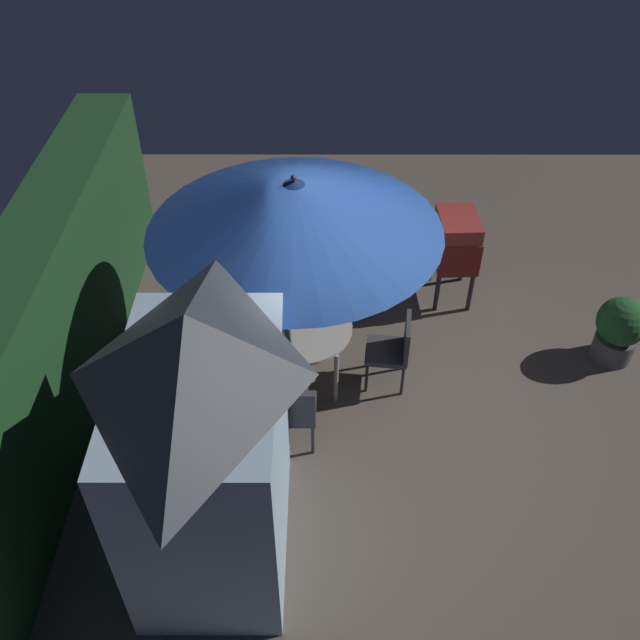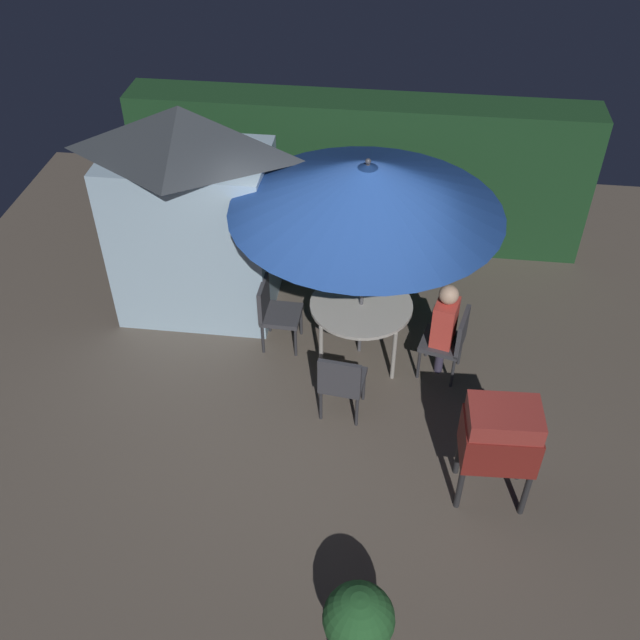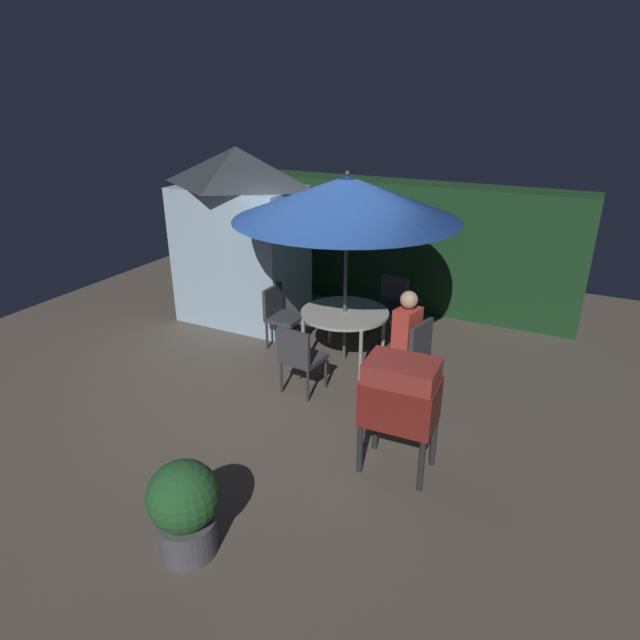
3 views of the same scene
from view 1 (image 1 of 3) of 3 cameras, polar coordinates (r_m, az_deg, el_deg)
ground_plane at (r=8.01m, az=5.31°, el=-5.60°), size 11.00×11.00×0.00m
hedge_backdrop at (r=7.74m, az=-20.91°, el=0.12°), size 6.29×0.68×2.12m
garden_shed at (r=5.77m, az=-9.37°, el=-9.69°), size 2.01×1.30×2.74m
patio_table at (r=7.68m, az=-1.82°, el=-0.79°), size 1.20×1.20×0.74m
patio_umbrella at (r=6.71m, az=-2.11°, el=9.31°), size 2.91×2.91×2.60m
bbq_grill at (r=8.86m, az=11.05°, el=6.34°), size 0.72×0.53×1.20m
chair_near_shed at (r=8.57m, az=0.10°, el=3.13°), size 0.56×0.56×0.90m
chair_far_side at (r=8.08m, az=-9.68°, el=-0.39°), size 0.55×0.55×0.90m
chair_toward_hedge at (r=7.07m, az=-2.21°, el=-7.40°), size 0.48×0.47×0.90m
chair_toward_house at (r=7.74m, az=6.13°, el=-2.25°), size 0.51×0.51×0.90m
potted_plant_by_shed at (r=8.74m, az=23.31°, el=-0.62°), size 0.58×0.58×0.85m
person_in_red at (r=8.34m, az=-0.04°, el=4.19°), size 0.31×0.39×1.26m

